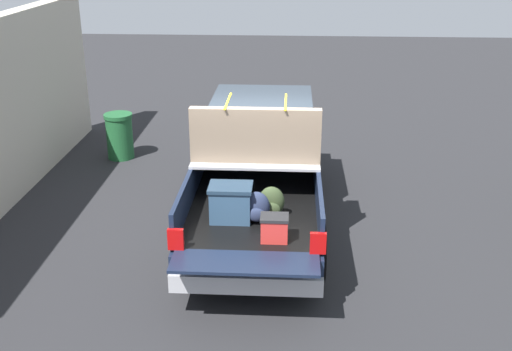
% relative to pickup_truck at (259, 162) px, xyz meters
% --- Properties ---
extents(ground_plane, '(40.00, 40.00, 0.00)m').
position_rel_pickup_truck_xyz_m(ground_plane, '(-0.36, -0.00, -0.96)').
color(ground_plane, '#262628').
extents(pickup_truck, '(6.05, 2.06, 2.23)m').
position_rel_pickup_truck_xyz_m(pickup_truck, '(0.00, 0.00, 0.00)').
color(pickup_truck, '#162138').
rests_on(pickup_truck, ground_plane).
extents(trash_can, '(0.60, 0.60, 0.98)m').
position_rel_pickup_truck_xyz_m(trash_can, '(2.69, 3.15, -0.46)').
color(trash_can, '#1E592D').
rests_on(trash_can, ground_plane).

